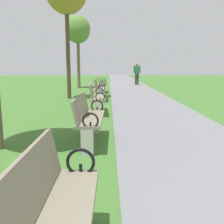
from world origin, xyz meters
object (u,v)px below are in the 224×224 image
park_bench_4 (96,97)px  tree_4 (78,30)px  park_bench_2 (49,222)px  park_bench_5 (99,89)px  pedestrian_walking (137,72)px  park_bench_3 (88,118)px  park_bench_6 (101,84)px

park_bench_4 → tree_4: bearing=99.7°
park_bench_2 → park_bench_4: size_ratio=0.99×
park_bench_2 → park_bench_5: 9.42m
park_bench_5 → pedestrian_walking: (2.52, 8.61, 0.44)m
park_bench_2 → park_bench_3: size_ratio=1.00×
park_bench_2 → pedestrian_walking: size_ratio=0.99×
park_bench_5 → tree_4: (-1.54, 6.06, 3.14)m
park_bench_4 → park_bench_3: bearing=-90.0°
park_bench_5 → pedestrian_walking: 8.98m
park_bench_6 → pedestrian_walking: size_ratio=1.00×
tree_4 → pedestrian_walking: (4.06, 2.55, -2.70)m
park_bench_2 → park_bench_3: 3.32m
park_bench_3 → park_bench_4: size_ratio=1.00×
pedestrian_walking → park_bench_2: bearing=-98.0°
park_bench_4 → park_bench_6: same height
park_bench_2 → park_bench_5: bearing=90.0°
park_bench_3 → tree_4: bearing=97.2°
park_bench_2 → park_bench_6: same height
park_bench_4 → park_bench_2: bearing=-90.0°
park_bench_3 → tree_4: tree_4 is taller
park_bench_2 → tree_4: bearing=95.7°
park_bench_2 → pedestrian_walking: 18.21m
park_bench_5 → pedestrian_walking: bearing=73.7°
park_bench_4 → park_bench_6: 6.13m
park_bench_2 → park_bench_5: same height
park_bench_6 → park_bench_4: bearing=-90.0°
park_bench_5 → park_bench_4: bearing=-90.0°
park_bench_3 → park_bench_5: bearing=90.0°
park_bench_2 → tree_4: size_ratio=0.35×
pedestrian_walking → park_bench_6: bearing=-114.9°
park_bench_2 → park_bench_3: (0.00, 3.32, 0.00)m
park_bench_2 → tree_4: 15.87m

